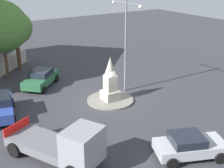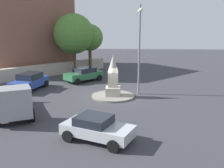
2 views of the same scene
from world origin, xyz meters
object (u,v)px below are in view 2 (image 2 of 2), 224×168
Objects in this scene: monument at (113,78)px; streetlamp at (139,41)px; truck_grey_far_side at (13,102)px; tree_mid_cluster at (90,38)px; tree_near_wall at (74,34)px; car_blue_approaching at (29,81)px; car_silver_waiting at (97,128)px; car_green_parked_right at (84,74)px; corner_building at (22,30)px.

streetlamp is (1.07, -2.16, 2.99)m from monument.
monument reaches higher than truck_grey_far_side.
tree_near_wall is at bearing 134.32° from tree_mid_cluster.
car_blue_approaching is 0.62× the size of tree_near_wall.
truck_grey_far_side is 15.82m from tree_near_wall.
tree_mid_cluster is (10.51, 5.67, -0.41)m from streetlamp.
monument is 0.59× the size of truck_grey_far_side.
tree_mid_cluster is (20.16, 3.09, 3.52)m from car_silver_waiting.
truck_grey_far_side is at bearing 127.30° from streetlamp.
car_silver_waiting is 1.02× the size of car_green_parked_right.
car_blue_approaching is 1.06× the size of car_silver_waiting.
streetlamp is 18.61m from corner_building.
monument is at bearing -152.65° from tree_near_wall.
car_silver_waiting is 0.59× the size of tree_near_wall.
car_silver_waiting is 0.40× the size of corner_building.
streetlamp reaches higher than car_blue_approaching.
streetlamp is at bearing -140.57° from tree_near_wall.
streetlamp reaches higher than tree_near_wall.
car_blue_approaching is at bearing 76.06° from monument.
car_green_parked_right is at bearing -127.18° from corner_building.
streetlamp is 11.21m from truck_grey_far_side.
corner_building reaches higher than car_silver_waiting.
corner_building is 8.99m from tree_mid_cluster.
tree_near_wall reaches higher than car_silver_waiting.
tree_mid_cluster reaches higher than car_green_parked_right.
car_green_parked_right is at bearing -156.82° from tree_near_wall.
tree_mid_cluster is (16.94, -2.78, 3.19)m from truck_grey_far_side.
tree_mid_cluster is at bearing -97.04° from corner_building.
streetlamp is 10.78m from car_blue_approaching.
monument is 8.16m from car_blue_approaching.
corner_building is at bearing 18.68° from truck_grey_far_side.
car_blue_approaching reaches higher than car_green_parked_right.
car_blue_approaching is at bearing 84.97° from streetlamp.
tree_near_wall is (18.54, 4.74, 4.06)m from car_silver_waiting.
car_blue_approaching is at bearing 12.26° from truck_grey_far_side.
streetlamp is 0.74× the size of corner_building.
car_green_parked_right is 0.69× the size of tree_mid_cluster.
tree_mid_cluster is at bearing -9.31° from truck_grey_far_side.
truck_grey_far_side is (-5.36, 6.28, -0.62)m from monument.
corner_building is 1.75× the size of tree_mid_cluster.
monument is at bearing -163.16° from tree_mid_cluster.
tree_mid_cluster is at bearing -24.40° from car_blue_approaching.
truck_grey_far_side reaches higher than car_blue_approaching.
car_green_parked_right is at bearing 49.24° from streetlamp.
corner_building is (21.25, 11.96, 4.44)m from car_silver_waiting.
monument is 18.06m from corner_building.
monument is at bearing -2.77° from car_silver_waiting.
tree_mid_cluster is at bearing 8.72° from car_silver_waiting.
car_green_parked_right is at bearing -14.41° from truck_grey_far_side.
car_silver_waiting is at bearing -118.71° from truck_grey_far_side.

